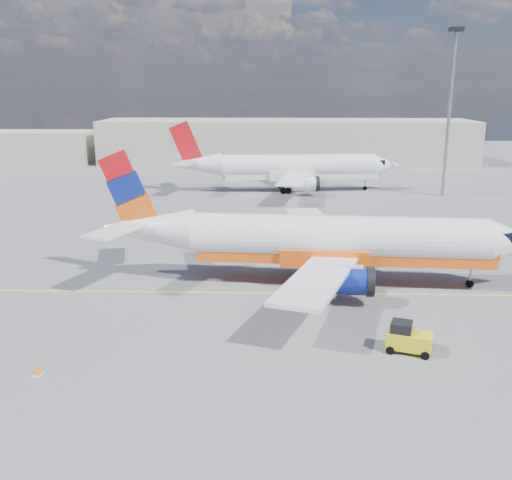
{
  "coord_description": "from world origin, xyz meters",
  "views": [
    {
      "loc": [
        2.17,
        -35.44,
        14.42
      ],
      "look_at": [
        1.07,
        4.62,
        3.5
      ],
      "focal_mm": 40.0,
      "sensor_mm": 36.0,
      "label": 1
    }
  ],
  "objects_px": {
    "second_jet": "(291,168)",
    "main_jet": "(323,240)",
    "traffic_cone": "(38,369)",
    "gse_tug": "(408,338)"
  },
  "relations": [
    {
      "from": "second_jet",
      "to": "main_jet",
      "type": "bearing_deg",
      "value": -93.32
    },
    {
      "from": "main_jet",
      "to": "second_jet",
      "type": "distance_m",
      "value": 38.68
    },
    {
      "from": "traffic_cone",
      "to": "second_jet",
      "type": "bearing_deg",
      "value": 74.67
    },
    {
      "from": "main_jet",
      "to": "traffic_cone",
      "type": "xyz_separation_m",
      "value": [
        -15.82,
        -14.65,
        -2.99
      ]
    },
    {
      "from": "gse_tug",
      "to": "main_jet",
      "type": "bearing_deg",
      "value": 127.04
    },
    {
      "from": "main_jet",
      "to": "gse_tug",
      "type": "distance_m",
      "value": 12.32
    },
    {
      "from": "main_jet",
      "to": "second_jet",
      "type": "height_order",
      "value": "main_jet"
    },
    {
      "from": "second_jet",
      "to": "traffic_cone",
      "type": "distance_m",
      "value": 55.35
    },
    {
      "from": "traffic_cone",
      "to": "main_jet",
      "type": "bearing_deg",
      "value": 42.8
    },
    {
      "from": "main_jet",
      "to": "second_jet",
      "type": "relative_size",
      "value": 1.01
    }
  ]
}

